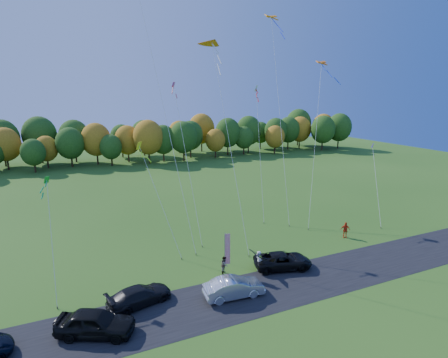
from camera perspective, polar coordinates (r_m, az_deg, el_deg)
name	(u,v)px	position (r m, az deg, el deg)	size (l,w,h in m)	color
ground	(250,267)	(33.28, 4.28, -14.10)	(160.00, 160.00, 0.00)	#2A5616
asphalt_strip	(273,288)	(30.27, 7.99, -17.25)	(90.00, 6.00, 0.01)	black
tree_line	(139,162)	(83.55, -13.64, 2.67)	(116.00, 12.00, 10.00)	#1E4711
black_suv	(283,261)	(33.11, 9.58, -13.00)	(2.43, 5.26, 1.46)	black
silver_sedan	(234,287)	(28.61, 1.62, -17.27)	(1.67, 4.78, 1.57)	silver
dark_truck_a	(140,295)	(28.52, -13.62, -17.99)	(2.00, 4.91, 1.43)	black
dark_truck_b	(95,323)	(26.24, -20.28, -21.17)	(2.06, 5.11, 1.74)	black
person_tailgate_a	(259,261)	(32.22, 5.74, -13.20)	(0.70, 0.46, 1.93)	white
person_tailgate_b	(224,265)	(31.82, 0.08, -13.83)	(0.77, 0.60, 1.59)	gray
person_east	(345,230)	(41.21, 19.18, -7.85)	(1.04, 0.43, 1.78)	red
feather_flag	(227,249)	(31.15, 0.47, -11.31)	(0.50, 0.14, 3.82)	#999999
kite_delta_blue	(163,103)	(35.63, -9.99, 12.12)	(4.92, 9.95, 29.91)	#4C3F33
kite_parafoil_orange	(280,114)	(46.16, 9.09, 10.48)	(5.77, 12.45, 26.44)	#4C3F33
kite_delta_red	(225,115)	(37.18, 0.18, 10.47)	(2.93, 11.18, 22.64)	#4C3F33
kite_parafoil_rainbow	(315,140)	(45.18, 14.70, 6.11)	(8.54, 8.63, 20.10)	#4C3F33
kite_diamond_yellow	(160,201)	(34.45, -10.42, -3.51)	(3.30, 5.20, 11.35)	#4C3F33
kite_diamond_green	(50,218)	(30.85, -26.57, -5.79)	(0.97, 5.60, 9.31)	#4C3F33
kite_diamond_white	(260,153)	(44.56, 5.88, 4.30)	(2.77, 7.16, 17.02)	#4C3F33
kite_diamond_pink	(187,161)	(37.69, -6.06, 3.00)	(1.02, 7.73, 17.08)	#4C3F33
kite_diamond_blue_low	(377,185)	(47.22, 23.65, -0.83)	(3.62, 5.92, 9.57)	#4C3F33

